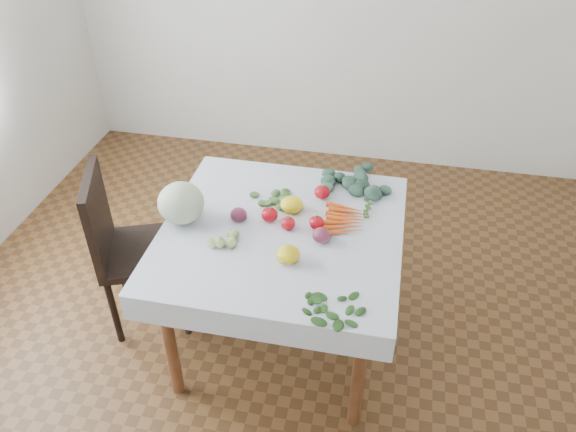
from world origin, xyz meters
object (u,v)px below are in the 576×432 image
at_px(chair, 125,241).
at_px(carrot_bunch, 344,219).
at_px(table, 282,246).
at_px(heirloom_back, 292,205).
at_px(cabbage, 181,203).

relative_size(chair, carrot_bunch, 3.60).
height_order(table, heirloom_back, heirloom_back).
height_order(chair, heirloom_back, chair).
height_order(chair, carrot_bunch, chair).
height_order(table, carrot_bunch, carrot_bunch).
relative_size(chair, heirloom_back, 8.35).
distance_m(table, cabbage, 0.52).
bearing_deg(carrot_bunch, heirloom_back, 173.57).
relative_size(chair, cabbage, 4.30).
relative_size(cabbage, heirloom_back, 1.94).
bearing_deg(cabbage, carrot_bunch, 10.63).
height_order(table, chair, chair).
bearing_deg(carrot_bunch, cabbage, -169.37).
bearing_deg(table, carrot_bunch, 23.27).
relative_size(table, cabbage, 4.55).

